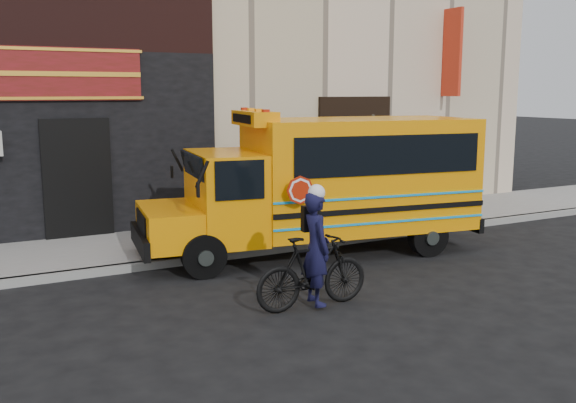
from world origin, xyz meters
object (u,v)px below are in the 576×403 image
(bicycle, at_px, (313,272))
(cyclist, at_px, (316,251))
(sign_pole, at_px, (373,169))
(school_bus, at_px, (329,180))

(bicycle, relative_size, cyclist, 1.08)
(sign_pole, relative_size, cyclist, 1.58)
(cyclist, bearing_deg, school_bus, -29.71)
(school_bus, xyz_separation_m, sign_pole, (1.68, 0.88, 0.04))
(sign_pole, height_order, bicycle, sign_pole)
(school_bus, relative_size, sign_pole, 2.57)
(bicycle, bearing_deg, sign_pole, -44.08)
(bicycle, bearing_deg, cyclist, -75.72)
(bicycle, xyz_separation_m, cyclist, (0.07, 0.02, 0.31))
(bicycle, distance_m, cyclist, 0.32)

